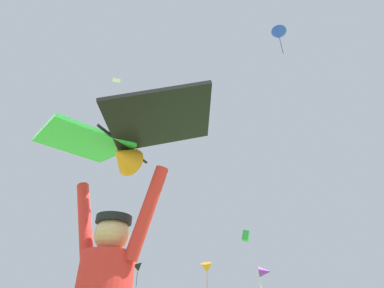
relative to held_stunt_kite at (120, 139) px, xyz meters
The scene contains 7 objects.
held_stunt_kite is the anchor object (origin of this frame).
distant_kite_orange_overhead_distant 27.95m from the held_stunt_kite, 101.53° to the left, with size 1.56×1.74×2.69m.
distant_kite_green_mid_right 34.63m from the held_stunt_kite, 93.60° to the left, with size 1.03×0.85×1.36m.
distant_kite_blue_far_center 21.74m from the held_stunt_kite, 75.10° to the left, with size 1.54×1.50×2.57m.
distant_kite_black_high_left 24.11m from the held_stunt_kite, 115.10° to the left, with size 1.05×1.09×1.87m.
distant_kite_white_low_left 23.38m from the held_stunt_kite, 125.87° to the left, with size 0.73×0.72×0.26m.
marker_flag 6.03m from the held_stunt_kite, 83.24° to the left, with size 0.30×0.24×2.09m.
Camera 1 is at (0.98, -1.96, 1.02)m, focal length 26.62 mm.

